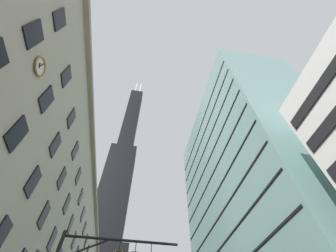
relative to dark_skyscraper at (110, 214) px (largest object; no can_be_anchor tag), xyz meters
The scene contains 2 objects.
dark_skyscraper is the anchor object (origin of this frame).
glass_office_midrise 84.50m from the dark_skyscraper, 65.62° to the right, with size 15.87×35.13×50.49m.
Camera 1 is at (-3.07, -7.38, 2.00)m, focal length 22.88 mm.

